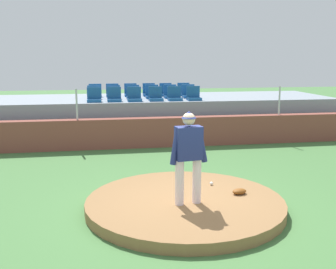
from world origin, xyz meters
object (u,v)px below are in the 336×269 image
at_px(stadium_chair_3, 156,96).
at_px(stadium_chair_11, 189,94).
at_px(stadium_chair_17, 184,92).
at_px(stadium_chair_15, 149,92).
at_px(fielding_glove, 239,191).
at_px(stadium_chair_6, 94,95).
at_px(baseball, 211,183).
at_px(pitcher, 189,151).
at_px(stadium_chair_2, 134,97).
at_px(stadium_chair_14, 131,92).
at_px(stadium_chair_5, 194,96).
at_px(stadium_chair_7, 114,95).
at_px(stadium_chair_8, 133,94).
at_px(stadium_chair_13, 112,93).
at_px(stadium_chair_9, 152,94).
at_px(stadium_chair_4, 175,96).
at_px(stadium_chair_16, 166,92).
at_px(stadium_chair_1, 114,97).
at_px(stadium_chair_0, 94,97).
at_px(stadium_chair_12, 95,93).
at_px(stadium_chair_10, 170,94).

relative_size(stadium_chair_3, stadium_chair_11, 1.00).
bearing_deg(stadium_chair_17, stadium_chair_15, -0.13).
xyz_separation_m(fielding_glove, stadium_chair_6, (-2.91, 7.56, 1.29)).
xyz_separation_m(baseball, stadium_chair_15, (-0.38, 7.82, 1.31)).
height_order(pitcher, stadium_chair_2, pitcher).
bearing_deg(stadium_chair_15, stadium_chair_14, 0.32).
height_order(stadium_chair_5, stadium_chair_11, same).
relative_size(pitcher, stadium_chair_7, 3.50).
relative_size(stadium_chair_8, stadium_chair_13, 1.00).
bearing_deg(stadium_chair_9, stadium_chair_17, -146.73).
relative_size(stadium_chair_2, stadium_chair_6, 1.00).
xyz_separation_m(stadium_chair_4, stadium_chair_16, (-0.02, 1.77, 0.00)).
distance_m(stadium_chair_1, stadium_chair_11, 2.96).
height_order(stadium_chair_2, stadium_chair_17, same).
bearing_deg(stadium_chair_4, stadium_chair_16, -89.25).
distance_m(baseball, stadium_chair_15, 7.94).
height_order(stadium_chair_2, stadium_chair_7, same).
height_order(stadium_chair_2, stadium_chair_14, same).
bearing_deg(stadium_chair_11, stadium_chair_0, 14.00).
bearing_deg(stadium_chair_8, stadium_chair_13, -51.28).
bearing_deg(stadium_chair_11, stadium_chair_7, -0.91).
bearing_deg(stadium_chair_17, stadium_chair_12, 0.63).
height_order(stadium_chair_2, stadium_chair_15, same).
distance_m(stadium_chair_3, stadium_chair_17, 2.28).
xyz_separation_m(stadium_chair_2, stadium_chair_17, (2.14, 1.83, 0.00)).
relative_size(stadium_chair_9, stadium_chair_15, 1.00).
bearing_deg(stadium_chair_6, stadium_chair_3, 157.48).
bearing_deg(stadium_chair_8, fielding_glove, 101.16).
bearing_deg(stadium_chair_11, stadium_chair_9, -0.41).
distance_m(pitcher, stadium_chair_13, 8.87).
distance_m(stadium_chair_1, stadium_chair_16, 2.74).
distance_m(pitcher, stadium_chair_0, 7.23).
bearing_deg(fielding_glove, stadium_chair_3, 81.49).
xyz_separation_m(pitcher, stadium_chair_6, (-1.78, 7.90, 0.33)).
xyz_separation_m(stadium_chair_8, stadium_chair_15, (0.71, 0.92, 0.00)).
height_order(stadium_chair_10, stadium_chair_17, same).
bearing_deg(stadium_chair_7, stadium_chair_4, 156.54).
bearing_deg(stadium_chair_9, stadium_chair_10, 179.26).
xyz_separation_m(baseball, stadium_chair_9, (-0.38, 6.90, 1.31)).
distance_m(fielding_glove, stadium_chair_15, 8.61).
bearing_deg(fielding_glove, stadium_chair_10, 75.58).
relative_size(stadium_chair_5, stadium_chair_8, 1.00).
relative_size(stadium_chair_8, stadium_chair_17, 1.00).
distance_m(stadium_chair_4, stadium_chair_11, 1.12).
height_order(pitcher, stadium_chair_12, pitcher).
relative_size(fielding_glove, stadium_chair_5, 0.60).
height_order(stadium_chair_1, stadium_chair_16, same).
height_order(pitcher, stadium_chair_14, pitcher).
xyz_separation_m(fielding_glove, stadium_chair_16, (-0.11, 8.44, 1.29)).
bearing_deg(stadium_chair_14, stadium_chair_16, 178.89).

